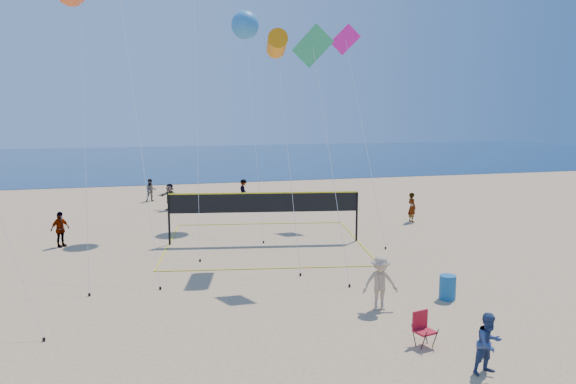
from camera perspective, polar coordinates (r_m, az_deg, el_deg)
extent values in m
cube|color=navy|center=(72.56, -12.47, 3.28)|extent=(140.00, 50.00, 0.03)
imported|color=navy|center=(14.46, 19.72, -14.28)|extent=(0.80, 0.67, 1.48)
imported|color=tan|center=(17.87, 9.36, -9.09)|extent=(1.21, 0.82, 1.72)
imported|color=gray|center=(27.51, -22.15, -3.53)|extent=(0.97, 0.94, 1.62)
imported|color=gray|center=(35.55, -11.91, -0.49)|extent=(1.47, 1.39, 1.66)
imported|color=gray|center=(31.80, 12.47, -1.54)|extent=(0.44, 0.63, 1.66)
imported|color=gray|center=(39.21, -13.77, 0.17)|extent=(0.80, 0.65, 1.54)
imported|color=gray|center=(38.64, -4.54, 0.21)|extent=(0.69, 1.02, 1.46)
cube|color=#B41423|center=(15.61, 13.72, -13.63)|extent=(0.59, 0.55, 0.05)
cube|color=#B41423|center=(15.65, 13.26, -12.49)|extent=(0.49, 0.16, 0.50)
cylinder|color=black|center=(15.43, 13.60, -14.61)|extent=(0.08, 0.25, 0.64)
cylinder|color=black|center=(15.68, 12.69, -14.20)|extent=(0.08, 0.25, 0.64)
cylinder|color=black|center=(15.68, 14.71, -14.27)|extent=(0.08, 0.25, 0.64)
cylinder|color=black|center=(15.93, 13.80, -13.88)|extent=(0.08, 0.25, 0.64)
cylinder|color=#165994|center=(19.42, 15.90, -9.30)|extent=(0.67, 0.67, 0.81)
cylinder|color=black|center=(26.38, -11.99, -2.79)|extent=(0.10, 0.10, 2.34)
cylinder|color=black|center=(26.75, 7.00, -2.52)|extent=(0.10, 0.10, 2.34)
cube|color=black|center=(26.07, -2.44, -1.12)|extent=(8.63, 1.57, 0.88)
cube|color=yellow|center=(26.00, -2.45, -0.10)|extent=(8.63, 1.58, 0.06)
cube|color=yellow|center=(22.22, -1.90, -7.79)|extent=(8.83, 1.63, 0.02)
cube|color=yellow|center=(30.72, -2.79, -3.25)|extent=(8.83, 1.63, 0.02)
cylinder|color=silver|center=(21.45, -19.99, 6.18)|extent=(0.14, 4.36, 11.02)
cylinder|color=black|center=(20.22, -19.53, -9.81)|extent=(0.08, 0.08, 0.10)
cylinder|color=silver|center=(22.96, -15.27, 8.26)|extent=(1.22, 7.37, 12.44)
cylinder|color=black|center=(20.24, -12.85, -9.51)|extent=(0.08, 0.08, 0.10)
cylinder|color=orange|center=(23.96, -1.15, 14.82)|extent=(1.16, 2.05, 1.06)
cylinder|color=silver|center=(22.17, 0.01, 3.91)|extent=(0.02, 3.55, 8.84)
cylinder|color=black|center=(21.30, 1.27, -8.39)|extent=(0.08, 0.08, 0.10)
cylinder|color=silver|center=(17.85, -27.23, -2.32)|extent=(2.42, 3.19, 6.24)
cylinder|color=black|center=(16.96, -23.56, -13.58)|extent=(0.08, 0.08, 0.10)
cube|color=#30A663|center=(21.73, 2.53, 14.61)|extent=(1.39, 0.88, 1.61)
cylinder|color=silver|center=(20.46, 4.34, 3.05)|extent=(0.55, 2.79, 8.51)
cylinder|color=black|center=(20.12, 6.27, -9.45)|extent=(0.08, 0.08, 0.10)
cube|color=#F719A1|center=(32.44, 5.85, 15.16)|extent=(1.58, 0.70, 1.70)
cylinder|color=silver|center=(28.54, 7.66, 6.00)|extent=(0.85, 7.62, 10.01)
cylinder|color=black|center=(25.63, 9.88, -5.62)|extent=(0.08, 0.08, 0.10)
cylinder|color=silver|center=(27.14, -9.32, 10.03)|extent=(0.94, 8.86, 13.97)
cylinder|color=black|center=(23.50, -8.92, -6.88)|extent=(0.08, 0.08, 0.10)
sphere|color=#3082CA|center=(32.63, -4.39, 16.57)|extent=(1.71, 1.71, 1.54)
cylinder|color=silver|center=(28.98, -3.53, 6.90)|extent=(0.53, 6.69, 10.82)
cylinder|color=black|center=(26.38, -2.51, -5.10)|extent=(0.08, 0.08, 0.10)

